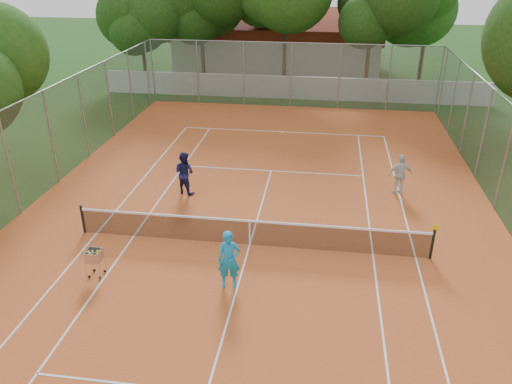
# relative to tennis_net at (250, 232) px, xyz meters

# --- Properties ---
(ground) EXTENTS (120.00, 120.00, 0.00)m
(ground) POSITION_rel_tennis_net_xyz_m (0.00, 0.00, -0.51)
(ground) COLOR #163B10
(ground) RESTS_ON ground
(court_pad) EXTENTS (18.00, 34.00, 0.02)m
(court_pad) POSITION_rel_tennis_net_xyz_m (0.00, 0.00, -0.50)
(court_pad) COLOR #C05725
(court_pad) RESTS_ON ground
(court_lines) EXTENTS (10.98, 23.78, 0.01)m
(court_lines) POSITION_rel_tennis_net_xyz_m (0.00, 0.00, -0.49)
(court_lines) COLOR white
(court_lines) RESTS_ON court_pad
(tennis_net) EXTENTS (11.88, 0.10, 0.98)m
(tennis_net) POSITION_rel_tennis_net_xyz_m (0.00, 0.00, 0.00)
(tennis_net) COLOR black
(tennis_net) RESTS_ON court_pad
(perimeter_fence) EXTENTS (18.00, 34.00, 4.00)m
(perimeter_fence) POSITION_rel_tennis_net_xyz_m (0.00, 0.00, 1.49)
(perimeter_fence) COLOR slate
(perimeter_fence) RESTS_ON ground
(boundary_wall) EXTENTS (26.00, 0.30, 1.50)m
(boundary_wall) POSITION_rel_tennis_net_xyz_m (0.00, 19.00, 0.24)
(boundary_wall) COLOR silver
(boundary_wall) RESTS_ON ground
(clubhouse) EXTENTS (16.40, 9.00, 4.40)m
(clubhouse) POSITION_rel_tennis_net_xyz_m (-2.00, 29.00, 1.69)
(clubhouse) COLOR beige
(clubhouse) RESTS_ON ground
(tropical_trees) EXTENTS (29.00, 19.00, 10.00)m
(tropical_trees) POSITION_rel_tennis_net_xyz_m (0.00, 22.00, 4.49)
(tropical_trees) COLOR black
(tropical_trees) RESTS_ON ground
(player_near) EXTENTS (0.74, 0.56, 1.83)m
(player_near) POSITION_rel_tennis_net_xyz_m (-0.24, -2.36, 0.43)
(player_near) COLOR #168CC3
(player_near) RESTS_ON court_pad
(player_far_left) EXTENTS (1.06, 0.95, 1.78)m
(player_far_left) POSITION_rel_tennis_net_xyz_m (-3.25, 3.67, 0.40)
(player_far_left) COLOR #181949
(player_far_left) RESTS_ON court_pad
(player_far_right) EXTENTS (1.07, 0.64, 1.71)m
(player_far_right) POSITION_rel_tennis_net_xyz_m (5.44, 4.80, 0.36)
(player_far_right) COLOR silver
(player_far_right) RESTS_ON court_pad
(ball_hopper) EXTENTS (0.54, 0.54, 0.97)m
(ball_hopper) POSITION_rel_tennis_net_xyz_m (-4.39, -2.42, -0.00)
(ball_hopper) COLOR #B1B0B7
(ball_hopper) RESTS_ON court_pad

